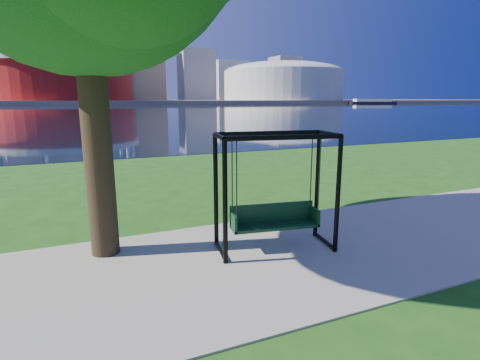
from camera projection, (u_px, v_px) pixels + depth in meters
ground at (247, 250)px, 6.92m from camera, size 900.00×900.00×0.00m
path at (259, 259)px, 6.47m from camera, size 120.00×4.00×0.03m
river at (87, 110)px, 98.43m from camera, size 900.00×180.00×0.02m
far_bank at (79, 101)px, 281.24m from camera, size 900.00×228.00×2.00m
stadium at (59, 78)px, 210.86m from camera, size 83.00×83.00×32.00m
arena at (283, 80)px, 266.71m from camera, size 84.00×84.00×26.56m
skyline at (69, 54)px, 284.21m from camera, size 392.00×66.00×96.50m
swing at (275, 195)px, 6.73m from camera, size 2.22×1.24×2.15m
barge at (372, 101)px, 233.17m from camera, size 29.47×16.00×2.85m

